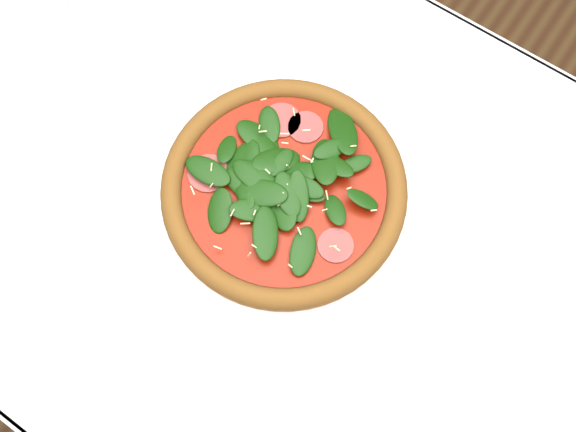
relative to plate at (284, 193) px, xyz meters
The scene contains 4 objects.
ground 0.76m from the plate, 21.89° to the right, with size 6.00×6.00×0.00m, color brown.
dining_table 0.12m from the plate, 21.89° to the right, with size 1.21×0.81×0.75m.
plate is the anchor object (origin of this frame).
pizza 0.02m from the plate, ahead, with size 0.42×0.42×0.04m.
Camera 1 is at (0.13, -0.23, 1.54)m, focal length 40.00 mm.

